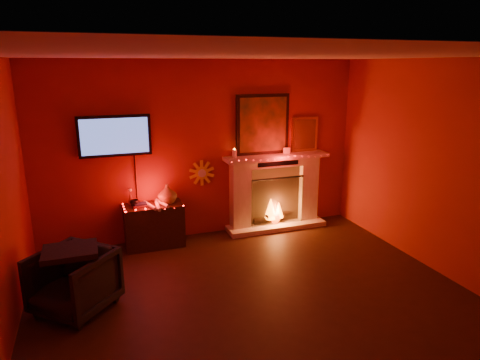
# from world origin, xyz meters

# --- Properties ---
(room) EXTENTS (5.00, 5.00, 5.00)m
(room) POSITION_xyz_m (0.00, 0.00, 1.35)
(room) COLOR black
(room) RESTS_ON ground
(floor) EXTENTS (5.00, 5.00, 0.00)m
(floor) POSITION_xyz_m (0.00, 0.00, 0.00)
(floor) COLOR black
(floor) RESTS_ON ground
(fireplace) EXTENTS (1.72, 0.40, 2.18)m
(fireplace) POSITION_xyz_m (1.14, 2.39, 0.72)
(fireplace) COLOR beige
(fireplace) RESTS_ON floor
(tv) EXTENTS (1.00, 0.07, 1.24)m
(tv) POSITION_xyz_m (-1.30, 2.45, 1.65)
(tv) COLOR black
(tv) RESTS_ON room
(sunburst_clock) EXTENTS (0.40, 0.03, 0.40)m
(sunburst_clock) POSITION_xyz_m (-0.05, 2.48, 1.00)
(sunburst_clock) COLOR gold
(sunburst_clock) RESTS_ON room
(console_table) EXTENTS (0.85, 0.55, 0.93)m
(console_table) POSITION_xyz_m (-0.83, 2.26, 0.37)
(console_table) COLOR black
(console_table) RESTS_ON floor
(armchair) EXTENTS (1.06, 1.06, 0.69)m
(armchair) POSITION_xyz_m (-1.94, 0.81, 0.35)
(armchair) COLOR black
(armchair) RESTS_ON floor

